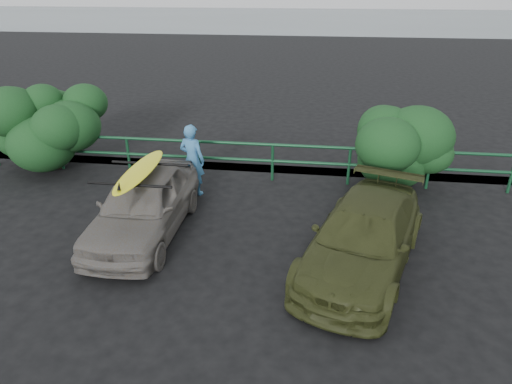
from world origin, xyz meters
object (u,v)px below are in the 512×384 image
sedan (144,205)px  olive_vehicle (364,237)px  guardrail (235,160)px  surfboard (140,171)px  man (192,160)px

sedan → olive_vehicle: bearing=-8.1°
guardrail → surfboard: bearing=-113.3°
guardrail → man: 1.45m
man → surfboard: size_ratio=0.74×
man → surfboard: bearing=92.4°
olive_vehicle → surfboard: bearing=-170.0°
guardrail → olive_vehicle: (3.07, -3.81, 0.10)m
guardrail → surfboard: size_ratio=5.78×
sedan → surfboard: size_ratio=1.62×
guardrail → man: size_ratio=7.80×
guardrail → sedan: bearing=-113.3°
surfboard → olive_vehicle: bearing=-8.1°
man → surfboard: 2.20m
sedan → man: man is taller
sedan → man: size_ratio=2.19×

